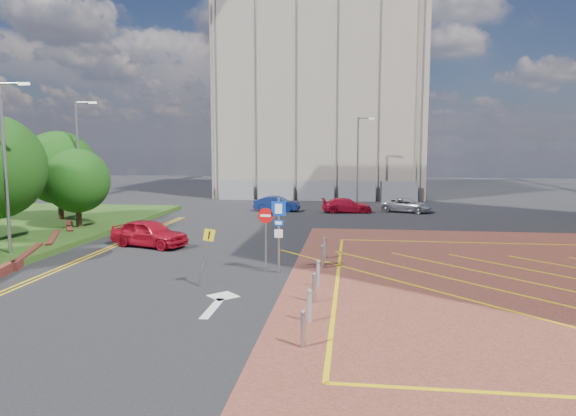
% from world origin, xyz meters
% --- Properties ---
extents(ground, '(140.00, 140.00, 0.00)m').
position_xyz_m(ground, '(0.00, 0.00, 0.00)').
color(ground, black).
rests_on(ground, ground).
extents(retaining_wall, '(6.06, 20.33, 0.40)m').
position_xyz_m(retaining_wall, '(-11.80, 2.00, 0.20)').
color(retaining_wall, maroon).
rests_on(retaining_wall, ground).
extents(tree_c, '(4.00, 4.00, 4.90)m').
position_xyz_m(tree_c, '(-13.50, 10.00, 3.19)').
color(tree_c, '#3D2B1C').
rests_on(tree_c, grass_bed).
extents(tree_d, '(5.00, 5.00, 6.08)m').
position_xyz_m(tree_d, '(-16.50, 13.00, 3.87)').
color(tree_d, '#3D2B1C').
rests_on(tree_d, grass_bed).
extents(lamp_left_near, '(1.53, 0.16, 8.00)m').
position_xyz_m(lamp_left_near, '(-12.42, 2.00, 4.66)').
color(lamp_left_near, '#9EA0A8').
rests_on(lamp_left_near, grass_bed).
extents(lamp_left_far, '(1.53, 0.16, 8.00)m').
position_xyz_m(lamp_left_far, '(-14.42, 12.00, 4.66)').
color(lamp_left_far, '#9EA0A8').
rests_on(lamp_left_far, grass_bed).
extents(lamp_back, '(1.53, 0.16, 8.00)m').
position_xyz_m(lamp_back, '(4.08, 28.00, 4.36)').
color(lamp_back, '#9EA0A8').
rests_on(lamp_back, ground).
extents(sign_cluster, '(1.17, 0.12, 3.20)m').
position_xyz_m(sign_cluster, '(0.30, 0.98, 1.95)').
color(sign_cluster, '#9EA0A8').
rests_on(sign_cluster, ground).
extents(warning_sign, '(0.71, 0.41, 2.25)m').
position_xyz_m(warning_sign, '(-1.95, -1.42, 1.43)').
color(warning_sign, '#9EA0A8').
rests_on(warning_sign, ground).
extents(bollard_row, '(0.14, 11.14, 0.90)m').
position_xyz_m(bollard_row, '(2.30, -1.67, 0.47)').
color(bollard_row, '#9EA0A8').
rests_on(bollard_row, forecourt).
extents(construction_building, '(21.20, 19.20, 22.00)m').
position_xyz_m(construction_building, '(0.00, 40.00, 11.00)').
color(construction_building, '#9F9282').
rests_on(construction_building, ground).
extents(construction_fence, '(21.60, 0.06, 2.00)m').
position_xyz_m(construction_fence, '(1.00, 30.00, 1.00)').
color(construction_fence, gray).
rests_on(construction_fence, ground).
extents(car_red_left, '(4.60, 2.93, 1.46)m').
position_xyz_m(car_red_left, '(-7.19, 5.85, 0.73)').
color(car_red_left, '#AF0F21').
rests_on(car_red_left, ground).
extents(car_blue_back, '(3.83, 1.65, 1.23)m').
position_xyz_m(car_blue_back, '(-2.63, 21.65, 0.61)').
color(car_blue_back, navy).
rests_on(car_blue_back, ground).
extents(car_red_back, '(4.19, 2.07, 1.17)m').
position_xyz_m(car_red_back, '(3.11, 21.40, 0.59)').
color(car_red_back, red).
rests_on(car_red_back, ground).
extents(car_silver_back, '(4.46, 3.11, 1.13)m').
position_xyz_m(car_silver_back, '(7.93, 22.25, 0.57)').
color(car_silver_back, '#AFAFB7').
rests_on(car_silver_back, ground).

